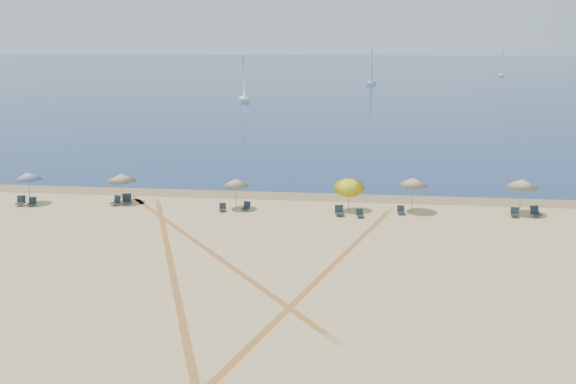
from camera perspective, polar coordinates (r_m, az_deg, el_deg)
name	(u,v)px	position (r m, az deg, el deg)	size (l,w,h in m)	color
ground	(233,344)	(25.39, -5.16, -14.02)	(160.00, 160.00, 0.00)	tan
ocean	(345,69)	(247.22, 5.38, 11.40)	(500.00, 500.00, 0.00)	#0C2151
wet_sand	(294,196)	(47.65, 0.53, -0.33)	(500.00, 500.00, 0.00)	olive
umbrella_0	(28,176)	(48.92, -23.19, 1.38)	(1.91, 1.91, 2.42)	gray
umbrella_1	(121,178)	(46.97, -15.37, 1.32)	(2.27, 2.27, 2.24)	gray
umbrella_2	(235,182)	(43.78, -4.94, 0.91)	(1.90, 1.90, 2.28)	gray
umbrella_3	(349,184)	(43.25, 5.74, 0.72)	(2.17, 2.20, 2.64)	gray
umbrella_4	(413,182)	(43.71, 11.61, 0.95)	(2.18, 2.18, 2.51)	gray
umbrella_5	(522,183)	(45.33, 21.05, 0.78)	(2.30, 2.30, 2.53)	gray
chair_0	(21,201)	(48.93, -23.74, -0.80)	(0.72, 0.80, 0.72)	black
chair_1	(32,202)	(48.45, -22.82, -0.89)	(0.66, 0.73, 0.64)	black
chair_2	(116,201)	(46.63, -15.80, -0.83)	(0.80, 0.85, 0.70)	black
chair_3	(127,199)	(46.80, -14.83, -0.68)	(0.82, 0.88, 0.74)	black
chair_4	(223,208)	(43.54, -6.14, -1.48)	(0.57, 0.64, 0.59)	black
chair_5	(246,206)	(43.73, -3.92, -1.35)	(0.62, 0.69, 0.61)	black
chair_6	(339,211)	(42.39, 4.83, -1.81)	(0.73, 0.81, 0.72)	black
chair_7	(360,214)	(42.11, 6.76, -2.04)	(0.62, 0.68, 0.59)	black
chair_8	(401,211)	(43.31, 10.53, -1.72)	(0.59, 0.66, 0.61)	black
chair_9	(515,213)	(44.76, 20.46, -1.85)	(0.60, 0.68, 0.65)	black
chair_10	(535,212)	(45.41, 22.15, -1.73)	(0.75, 0.83, 0.73)	black
sailboat_0	(502,68)	(211.65, 19.38, 10.88)	(2.33, 5.67, 8.21)	white
sailboat_1	(244,87)	(120.97, -4.16, 9.82)	(3.08, 6.30, 9.10)	white
sailboat_2	(372,73)	(165.57, 7.83, 10.98)	(2.56, 6.74, 9.80)	white
tire_tracks	(226,262)	(33.96, -5.78, -6.51)	(45.23, 43.02, 0.00)	tan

